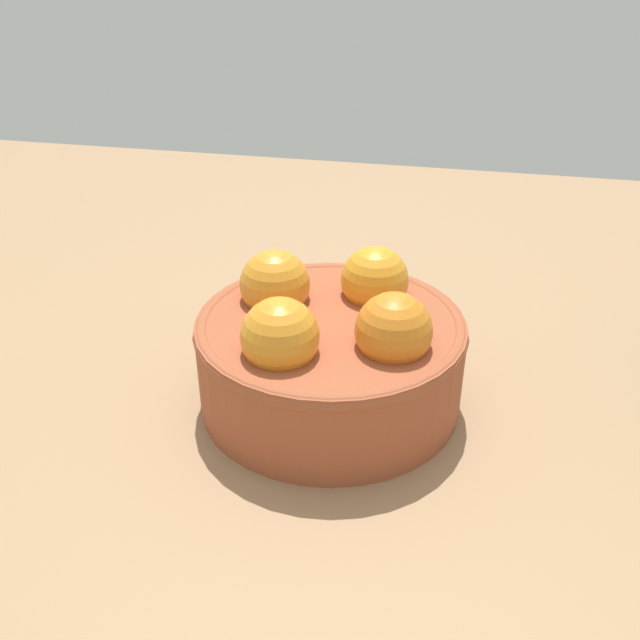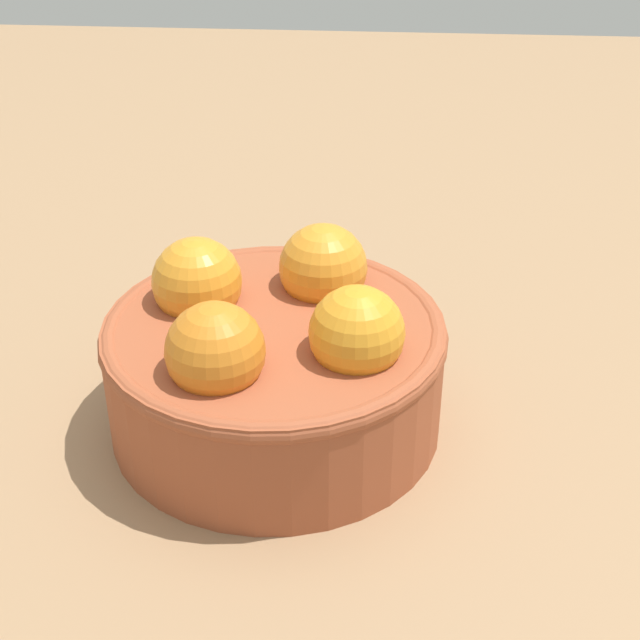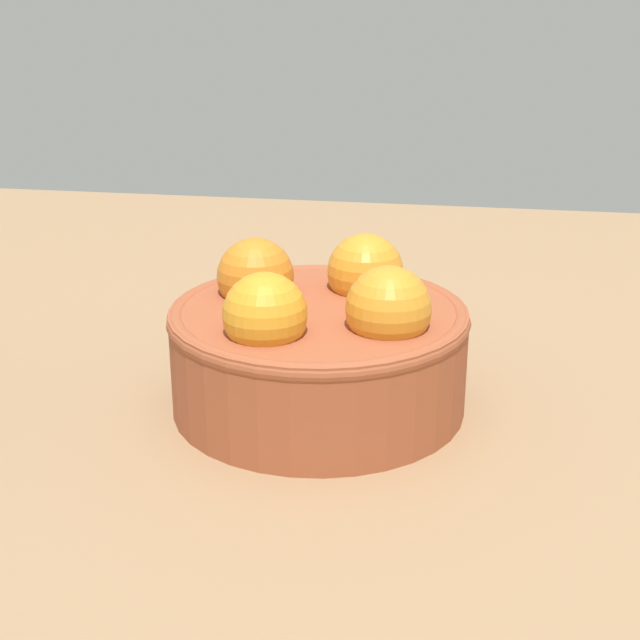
{
  "view_description": "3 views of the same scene",
  "coord_description": "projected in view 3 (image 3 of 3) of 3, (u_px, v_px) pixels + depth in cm",
  "views": [
    {
      "loc": [
        6.68,
        -34.15,
        25.53
      ],
      "look_at": [
        -1.18,
        2.64,
        3.93
      ],
      "focal_mm": 39.41,
      "sensor_mm": 36.0,
      "label": 1
    },
    {
      "loc": [
        35.5,
        4.74,
        27.61
      ],
      "look_at": [
        -1.9,
        1.95,
        4.66
      ],
      "focal_mm": 52.45,
      "sensor_mm": 36.0,
      "label": 2
    },
    {
      "loc": [
        -7.56,
        43.76,
        21.6
      ],
      "look_at": [
        -0.27,
        1.11,
        5.32
      ],
      "focal_mm": 51.17,
      "sensor_mm": 36.0,
      "label": 3
    }
  ],
  "objects": [
    {
      "name": "ground_plane",
      "position": [
        319.0,
        433.0,
        0.5
      ],
      "size": [
        146.24,
        94.77,
        3.36
      ],
      "primitive_type": "cube",
      "color": "#997551"
    },
    {
      "name": "terracotta_bowl",
      "position": [
        319.0,
        342.0,
        0.48
      ],
      "size": [
        15.74,
        15.74,
        8.58
      ],
      "color": "#9E4C2D",
      "rests_on": "ground_plane"
    }
  ]
}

